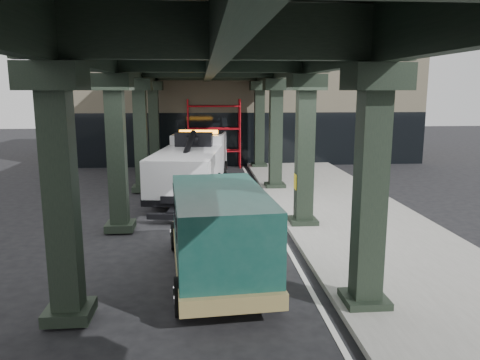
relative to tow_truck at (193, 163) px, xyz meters
name	(u,v)px	position (x,y,z in m)	size (l,w,h in m)	color
ground	(229,249)	(1.12, -7.52, -1.36)	(90.00, 90.00, 0.00)	black
sidewalk	(358,223)	(5.62, -5.52, -1.29)	(5.00, 40.00, 0.15)	gray
lane_stripe	(276,227)	(2.82, -5.52, -1.36)	(0.12, 38.00, 0.01)	silver
viaduct	(211,59)	(0.72, -5.52, 4.10)	(7.40, 32.00, 6.40)	black
building	(240,98)	(3.12, 12.48, 2.64)	(22.00, 10.00, 8.00)	#C6B793
scaffolding	(214,132)	(1.12, 7.12, 0.75)	(3.08, 0.88, 4.00)	red
tow_truck	(193,163)	(0.00, 0.00, 0.00)	(3.46, 8.74, 2.79)	black
towed_van	(218,231)	(0.75, -9.65, -0.15)	(2.59, 5.70, 2.25)	#113D36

